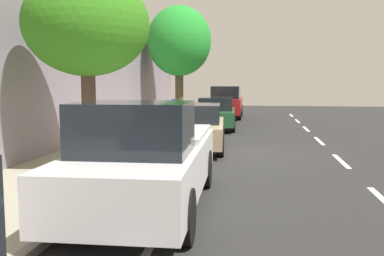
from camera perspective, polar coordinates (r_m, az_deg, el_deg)
ground at (r=13.40m, az=4.95°, el=-3.52°), size 55.07×55.07×0.00m
sidewalk at (r=14.09m, az=-10.25°, el=-2.85°), size 3.06×34.42×0.13m
curb_edge at (r=13.66m, az=-3.83°, el=-3.04°), size 0.16×34.42×0.13m
lane_stripe_centre at (r=14.97m, az=17.82°, el=-2.75°), size 0.14×31.60×0.01m
lane_stripe_bike_edge at (r=13.44m, az=2.32°, el=-3.45°), size 0.12×34.42×0.01m
building_facade at (r=14.59m, az=-17.12°, el=6.43°), size 0.50×34.42×4.77m
parked_suv_red_nearest at (r=26.67m, az=4.61°, el=3.54°), size 1.97×4.70×1.99m
parked_sedan_green_second at (r=20.42m, az=3.24°, el=1.97°), size 1.99×4.48×1.52m
parked_sedan_tan_mid at (r=14.21m, az=0.62°, el=0.12°), size 2.06×4.51×1.52m
parked_pickup_white_far at (r=7.52m, az=-6.15°, el=-4.24°), size 2.14×5.35×1.95m
bicycle_at_curb at (r=13.53m, az=-1.90°, el=-1.81°), size 1.39×1.11×0.76m
cyclist_with_backpack at (r=13.95m, az=-2.43°, el=1.22°), size 0.55×0.53×1.72m
street_tree_near_cyclist at (r=23.42m, az=-1.73°, el=11.48°), size 3.46×3.46×6.19m
street_tree_mid_block at (r=10.95m, az=-13.91°, el=13.14°), size 3.06×3.06×4.76m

